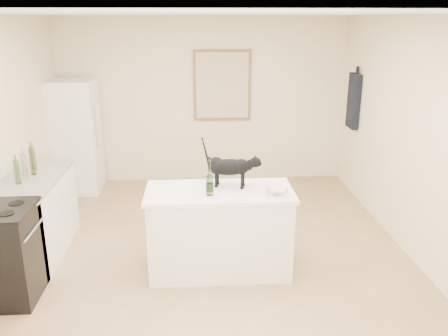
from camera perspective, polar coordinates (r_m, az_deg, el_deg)
floor at (r=5.26m, az=-1.77°, el=-11.20°), size 5.50×5.50×0.00m
ceiling at (r=4.59m, az=-2.09°, el=18.41°), size 5.50×5.50×0.00m
wall_back at (r=7.45m, az=-2.56°, el=8.20°), size 4.50×0.00×4.50m
wall_front at (r=2.24m, az=0.30°, el=-16.44°), size 4.50×0.00×4.50m
wall_right at (r=5.32m, az=23.11°, el=2.77°), size 0.00×5.50×5.50m
island_base at (r=4.89m, az=-0.55°, el=-7.91°), size 1.44×0.67×0.86m
island_top at (r=4.71m, az=-0.57°, el=-2.98°), size 1.50×0.70×0.04m
left_cabinets at (r=5.64m, az=-22.23°, el=-5.67°), size 0.60×1.40×0.86m
left_countertop at (r=5.49m, az=-22.78°, el=-1.35°), size 0.62×1.44×0.04m
stove at (r=4.87m, az=-25.50°, el=-9.64°), size 0.60×0.60×0.90m
fridge at (r=7.38m, az=-17.80°, el=3.68°), size 0.68×0.68×1.70m
artwork_frame at (r=7.39m, az=-0.22°, el=10.10°), size 0.90×0.03×1.10m
artwork_canvas at (r=7.38m, az=-0.21°, el=10.08°), size 0.82×0.00×1.02m
hanging_garment at (r=7.13m, az=15.61°, el=7.93°), size 0.08×0.34×0.80m
black_cat at (r=4.74m, az=0.60°, el=-0.14°), size 0.56×0.29×0.38m
wine_bottle at (r=4.52m, az=-1.77°, el=-1.31°), size 0.09×0.09×0.34m
glass_bowl at (r=4.61m, az=6.53°, el=-2.96°), size 0.26×0.26×0.05m
fridge_paper at (r=7.28m, az=-15.32°, el=6.82°), size 0.04×0.12×0.16m
counter_bottle_cluster at (r=5.49m, az=-23.03°, el=0.37°), size 0.12×0.52×0.31m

